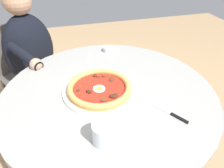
# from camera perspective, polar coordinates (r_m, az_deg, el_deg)

# --- Properties ---
(dining_table) EXTENTS (1.00, 1.00, 0.73)m
(dining_table) POSITION_cam_1_polar(r_m,az_deg,el_deg) (1.06, -0.91, -8.00)
(dining_table) COLOR #999993
(dining_table) RESTS_ON ground
(pizza_on_plate) EXTENTS (0.34, 0.34, 0.04)m
(pizza_on_plate) POSITION_cam_1_polar(r_m,az_deg,el_deg) (0.95, -3.60, -1.03)
(pizza_on_plate) COLOR white
(pizza_on_plate) RESTS_ON dining_table
(water_glass) EXTENTS (0.08, 0.08, 0.08)m
(water_glass) POSITION_cam_1_polar(r_m,az_deg,el_deg) (0.72, -2.52, -13.92)
(water_glass) COLOR silver
(water_glass) RESTS_ON dining_table
(steak_knife) EXTENTS (0.11, 0.17, 0.01)m
(steak_knife) POSITION_cam_1_polar(r_m,az_deg,el_deg) (0.87, 16.60, -8.21)
(steak_knife) COLOR silver
(steak_knife) RESTS_ON dining_table
(ramekin_capers) EXTENTS (0.06, 0.06, 0.03)m
(ramekin_capers) POSITION_cam_1_polar(r_m,az_deg,el_deg) (1.30, -1.03, 9.74)
(ramekin_capers) COLOR white
(ramekin_capers) RESTS_ON dining_table
(fork_utensil) EXTENTS (0.07, 0.18, 0.00)m
(fork_utensil) POSITION_cam_1_polar(r_m,az_deg,el_deg) (1.20, -6.89, 6.45)
(fork_utensil) COLOR #BCBCC1
(fork_utensil) RESTS_ON dining_table
(diner_person) EXTENTS (0.44, 0.58, 1.10)m
(diner_person) POSITION_cam_1_polar(r_m,az_deg,el_deg) (1.62, -20.38, 2.02)
(diner_person) COLOR #282833
(diner_person) RESTS_ON ground
(cafe_chair_diner) EXTENTS (0.54, 0.54, 0.82)m
(cafe_chair_diner) POSITION_cam_1_polar(r_m,az_deg,el_deg) (1.72, -22.77, 4.32)
(cafe_chair_diner) COLOR #504A45
(cafe_chair_diner) RESTS_ON ground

